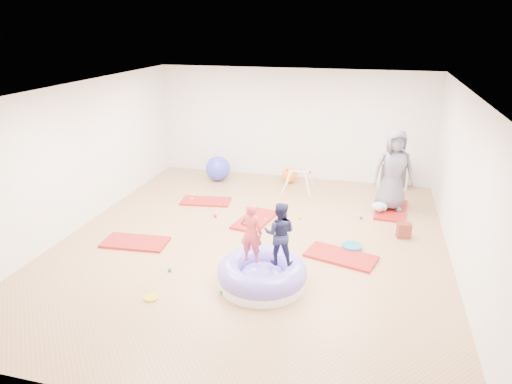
# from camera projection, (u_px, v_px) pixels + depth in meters

# --- Properties ---
(room) EXTENTS (7.01, 8.01, 2.81)m
(room) POSITION_uv_depth(u_px,v_px,m) (252.00, 171.00, 7.99)
(room) COLOR tan
(room) RESTS_ON ground
(gym_mat_front_left) EXTENTS (1.23, 0.68, 0.05)m
(gym_mat_front_left) POSITION_uv_depth(u_px,v_px,m) (135.00, 242.00, 8.45)
(gym_mat_front_left) COLOR red
(gym_mat_front_left) RESTS_ON ground
(gym_mat_mid_left) EXTENTS (1.16, 0.69, 0.05)m
(gym_mat_mid_left) POSITION_uv_depth(u_px,v_px,m) (206.00, 201.00, 10.38)
(gym_mat_mid_left) COLOR red
(gym_mat_mid_left) RESTS_ON ground
(gym_mat_center_back) EXTENTS (0.79, 1.26, 0.05)m
(gym_mat_center_back) POSITION_uv_depth(u_px,v_px,m) (255.00, 220.00, 9.41)
(gym_mat_center_back) COLOR red
(gym_mat_center_back) RESTS_ON ground
(gym_mat_right) EXTENTS (1.31, 0.90, 0.05)m
(gym_mat_right) POSITION_uv_depth(u_px,v_px,m) (341.00, 256.00, 7.94)
(gym_mat_right) COLOR red
(gym_mat_right) RESTS_ON ground
(gym_mat_rear_right) EXTENTS (0.74, 1.32, 0.05)m
(gym_mat_rear_right) POSITION_uv_depth(u_px,v_px,m) (391.00, 210.00, 9.91)
(gym_mat_rear_right) COLOR red
(gym_mat_rear_right) RESTS_ON ground
(inflatable_cushion) EXTENTS (1.41, 1.41, 0.44)m
(inflatable_cushion) POSITION_uv_depth(u_px,v_px,m) (262.00, 274.00, 7.09)
(inflatable_cushion) COLOR white
(inflatable_cushion) RESTS_ON ground
(child_pink) EXTENTS (0.36, 0.25, 0.96)m
(child_pink) POSITION_uv_depth(u_px,v_px,m) (251.00, 230.00, 6.93)
(child_pink) COLOR #D73E43
(child_pink) RESTS_ON inflatable_cushion
(child_navy) EXTENTS (0.51, 0.41, 1.00)m
(child_navy) POSITION_uv_depth(u_px,v_px,m) (280.00, 231.00, 6.87)
(child_navy) COLOR #1D2044
(child_navy) RESTS_ON inflatable_cushion
(adult_caregiver) EXTENTS (0.95, 0.72, 1.74)m
(adult_caregiver) POSITION_uv_depth(u_px,v_px,m) (393.00, 170.00, 9.63)
(adult_caregiver) COLOR slate
(adult_caregiver) RESTS_ON gym_mat_rear_right
(infant) EXTENTS (0.34, 0.34, 0.20)m
(infant) POSITION_uv_depth(u_px,v_px,m) (379.00, 207.00, 9.72)
(infant) COLOR #9ADBF6
(infant) RESTS_ON gym_mat_rear_right
(ball_pit_balls) EXTENTS (3.88, 3.54, 0.07)m
(ball_pit_balls) POSITION_uv_depth(u_px,v_px,m) (246.00, 227.00, 9.06)
(ball_pit_balls) COLOR #363DCA
(ball_pit_balls) RESTS_ON ground
(exercise_ball_blue) EXTENTS (0.63, 0.63, 0.63)m
(exercise_ball_blue) POSITION_uv_depth(u_px,v_px,m) (218.00, 168.00, 11.72)
(exercise_ball_blue) COLOR #363DCA
(exercise_ball_blue) RESTS_ON ground
(exercise_ball_orange) EXTENTS (0.40, 0.40, 0.40)m
(exercise_ball_orange) POSITION_uv_depth(u_px,v_px,m) (289.00, 175.00, 11.59)
(exercise_ball_orange) COLOR orange
(exercise_ball_orange) RESTS_ON ground
(infant_play_gym) EXTENTS (0.72, 0.69, 0.55)m
(infant_play_gym) POSITION_uv_depth(u_px,v_px,m) (298.00, 178.00, 10.84)
(infant_play_gym) COLOR white
(infant_play_gym) RESTS_ON ground
(cube_shelf) EXTENTS (0.68, 0.34, 0.68)m
(cube_shelf) POSITION_uv_depth(u_px,v_px,m) (393.00, 174.00, 11.19)
(cube_shelf) COLOR white
(cube_shelf) RESTS_ON ground
(balance_disc) EXTENTS (0.37, 0.37, 0.08)m
(balance_disc) POSITION_uv_depth(u_px,v_px,m) (352.00, 247.00, 8.24)
(balance_disc) COLOR teal
(balance_disc) RESTS_ON ground
(backpack) EXTENTS (0.28, 0.21, 0.29)m
(backpack) POSITION_uv_depth(u_px,v_px,m) (404.00, 231.00, 8.63)
(backpack) COLOR #B42B1C
(backpack) RESTS_ON ground
(yellow_toy) EXTENTS (0.22, 0.22, 0.03)m
(yellow_toy) POSITION_uv_depth(u_px,v_px,m) (151.00, 298.00, 6.77)
(yellow_toy) COLOR gold
(yellow_toy) RESTS_ON ground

